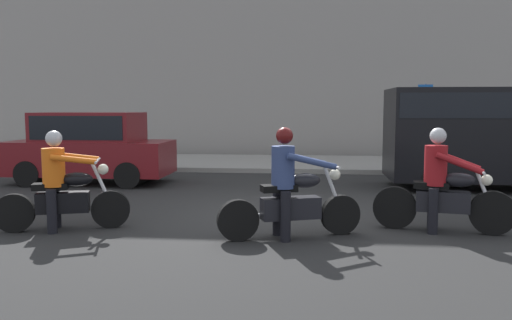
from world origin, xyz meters
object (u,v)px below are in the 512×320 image
at_px(street_sign_post, 424,116).
at_px(motorcycle_with_rider_orange_stripe, 62,189).
at_px(motorcycle_with_rider_crimson, 442,190).
at_px(parked_van_black, 493,131).
at_px(parked_hatchback_maroon, 90,147).
at_px(motorcycle_with_rider_denim_blue, 290,193).

bearing_deg(street_sign_post, motorcycle_with_rider_orange_stripe, -130.64).
height_order(motorcycle_with_rider_crimson, street_sign_post, street_sign_post).
bearing_deg(motorcycle_with_rider_crimson, motorcycle_with_rider_orange_stripe, -175.15).
height_order(motorcycle_with_rider_orange_stripe, parked_van_black, parked_van_black).
distance_m(motorcycle_with_rider_crimson, parked_hatchback_maroon, 8.76).
relative_size(parked_van_black, street_sign_post, 1.90).
bearing_deg(parked_van_black, street_sign_post, 101.84).
distance_m(motorcycle_with_rider_denim_blue, motorcycle_with_rider_orange_stripe, 3.58).
bearing_deg(motorcycle_with_rider_orange_stripe, motorcycle_with_rider_crimson, 4.85).
bearing_deg(motorcycle_with_rider_denim_blue, motorcycle_with_rider_crimson, 14.87).
height_order(motorcycle_with_rider_crimson, motorcycle_with_rider_orange_stripe, motorcycle_with_rider_crimson).
bearing_deg(parked_hatchback_maroon, motorcycle_with_rider_crimson, -30.08).
height_order(motorcycle_with_rider_denim_blue, motorcycle_with_rider_crimson, motorcycle_with_rider_denim_blue).
height_order(parked_hatchback_maroon, street_sign_post, street_sign_post).
bearing_deg(motorcycle_with_rider_crimson, parked_van_black, 63.23).
bearing_deg(motorcycle_with_rider_orange_stripe, street_sign_post, 49.36).
bearing_deg(parked_hatchback_maroon, street_sign_post, 22.23).
distance_m(motorcycle_with_rider_orange_stripe, parked_van_black, 9.54).
relative_size(motorcycle_with_rider_crimson, parked_hatchback_maroon, 0.51).
distance_m(motorcycle_with_rider_orange_stripe, street_sign_post, 11.36).
height_order(motorcycle_with_rider_crimson, parked_van_black, parked_van_black).
xyz_separation_m(motorcycle_with_rider_orange_stripe, parked_van_black, (8.14, 4.93, 0.73)).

